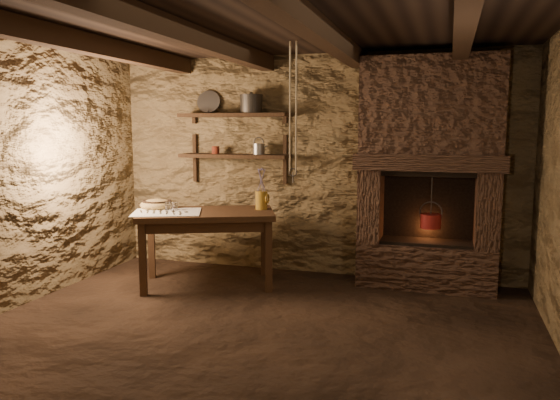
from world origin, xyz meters
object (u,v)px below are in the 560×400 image
(work_table, at_px, (207,245))
(stoneware_jug, at_px, (262,191))
(iron_stockpot, at_px, (251,105))
(red_pot, at_px, (431,220))
(wooden_bowl, at_px, (157,205))

(work_table, distance_m, stoneware_jug, 0.79)
(iron_stockpot, bearing_deg, work_table, -111.04)
(red_pot, bearing_deg, iron_stockpot, 176.45)
(stoneware_jug, xyz_separation_m, iron_stockpot, (-0.24, 0.37, 0.90))
(work_table, relative_size, stoneware_jug, 3.53)
(red_pot, bearing_deg, stoneware_jug, -171.63)
(wooden_bowl, xyz_separation_m, red_pot, (2.76, 0.53, -0.11))
(wooden_bowl, bearing_deg, iron_stockpot, 38.28)
(stoneware_jug, xyz_separation_m, red_pot, (1.69, 0.25, -0.25))
(work_table, bearing_deg, iron_stockpot, 46.04)
(wooden_bowl, distance_m, iron_stockpot, 1.48)
(work_table, distance_m, red_pot, 2.27)
(wooden_bowl, distance_m, red_pot, 2.81)
(red_pot, bearing_deg, work_table, -166.28)
(wooden_bowl, bearing_deg, red_pot, 10.86)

